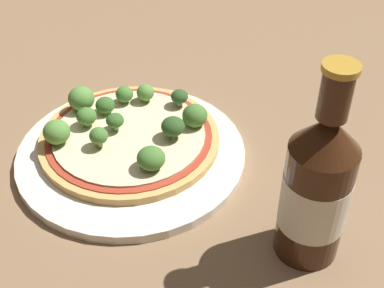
% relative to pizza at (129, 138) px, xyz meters
% --- Properties ---
extents(ground_plane, '(3.00, 3.00, 0.00)m').
position_rel_pizza_xyz_m(ground_plane, '(0.03, 0.02, -0.02)').
color(ground_plane, '#846647').
extents(plate, '(0.28, 0.28, 0.01)m').
position_rel_pizza_xyz_m(plate, '(0.01, -0.01, -0.01)').
color(plate, silver).
rests_on(plate, ground_plane).
extents(pizza, '(0.23, 0.23, 0.01)m').
position_rel_pizza_xyz_m(pizza, '(0.00, 0.00, 0.00)').
color(pizza, tan).
rests_on(pizza, plate).
extents(broccoli_floret_0, '(0.03, 0.03, 0.02)m').
position_rel_pizza_xyz_m(broccoli_floret_0, '(-0.06, 0.01, 0.02)').
color(broccoli_floret_0, '#89A866').
rests_on(broccoli_floret_0, pizza).
extents(broccoli_floret_1, '(0.03, 0.03, 0.03)m').
position_rel_pizza_xyz_m(broccoli_floret_1, '(-0.08, -0.01, 0.02)').
color(broccoli_floret_1, '#89A866').
rests_on(broccoli_floret_1, pizza).
extents(broccoli_floret_2, '(0.03, 0.03, 0.03)m').
position_rel_pizza_xyz_m(broccoli_floret_2, '(-0.05, -0.03, 0.02)').
color(broccoli_floret_2, '#89A866').
rests_on(broccoli_floret_2, pizza).
extents(broccoli_floret_3, '(0.02, 0.02, 0.02)m').
position_rel_pizza_xyz_m(broccoli_floret_3, '(-0.02, -0.01, 0.02)').
color(broccoli_floret_3, '#89A866').
rests_on(broccoli_floret_3, pizza).
extents(broccoli_floret_4, '(0.02, 0.02, 0.02)m').
position_rel_pizza_xyz_m(broccoli_floret_4, '(-0.04, 0.06, 0.02)').
color(broccoli_floret_4, '#89A866').
rests_on(broccoli_floret_4, pizza).
extents(broccoli_floret_5, '(0.02, 0.02, 0.02)m').
position_rel_pizza_xyz_m(broccoli_floret_5, '(-0.00, 0.09, 0.02)').
color(broccoli_floret_5, '#89A866').
rests_on(broccoli_floret_5, pizza).
extents(broccoli_floret_6, '(0.02, 0.02, 0.03)m').
position_rel_pizza_xyz_m(broccoli_floret_6, '(-0.00, -0.04, 0.02)').
color(broccoli_floret_6, '#89A866').
rests_on(broccoli_floret_6, pizza).
extents(broccoli_floret_7, '(0.03, 0.03, 0.03)m').
position_rel_pizza_xyz_m(broccoli_floret_7, '(-0.05, -0.07, 0.02)').
color(broccoli_floret_7, '#89A866').
rests_on(broccoli_floret_7, pizza).
extents(broccoli_floret_8, '(0.03, 0.03, 0.03)m').
position_rel_pizza_xyz_m(broccoli_floret_8, '(0.07, -0.02, 0.02)').
color(broccoli_floret_8, '#89A866').
rests_on(broccoli_floret_8, pizza).
extents(broccoli_floret_9, '(0.03, 0.03, 0.03)m').
position_rel_pizza_xyz_m(broccoli_floret_9, '(0.04, 0.04, 0.02)').
color(broccoli_floret_9, '#89A866').
rests_on(broccoli_floret_9, pizza).
extents(broccoli_floret_10, '(0.02, 0.02, 0.02)m').
position_rel_pizza_xyz_m(broccoli_floret_10, '(-0.06, 0.04, 0.02)').
color(broccoli_floret_10, '#89A866').
rests_on(broccoli_floret_10, pizza).
extents(broccoli_floret_11, '(0.03, 0.03, 0.03)m').
position_rel_pizza_xyz_m(broccoli_floret_11, '(0.04, 0.07, 0.02)').
color(broccoli_floret_11, '#89A866').
rests_on(broccoli_floret_11, pizza).
extents(beer_bottle, '(0.07, 0.07, 0.22)m').
position_rel_pizza_xyz_m(beer_bottle, '(0.25, 0.03, 0.07)').
color(beer_bottle, '#381E0F').
rests_on(beer_bottle, ground_plane).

